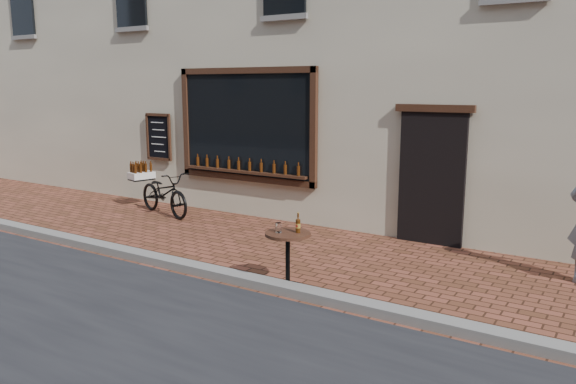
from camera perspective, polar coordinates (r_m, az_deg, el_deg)
The scene contains 4 objects.
ground at distance 7.79m, azimuth -8.04°, elevation -9.00°, with size 90.00×90.00×0.00m, color #552D1B.
kerb at distance 7.91m, azimuth -7.10°, elevation -8.20°, with size 90.00×0.25×0.12m, color slate.
cargo_bicycle at distance 11.80m, azimuth -12.55°, elevation -0.03°, with size 2.07×1.07×0.97m.
bistro_table at distance 7.29m, azimuth -0.00°, elevation -5.78°, with size 0.59×0.59×1.02m.
Camera 1 is at (4.79, -5.55, 2.62)m, focal length 35.00 mm.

